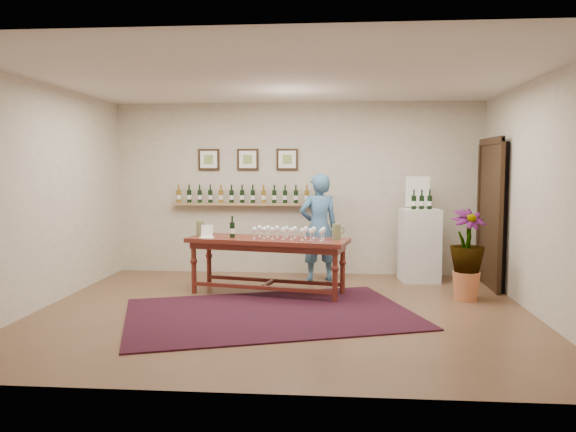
# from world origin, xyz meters

# --- Properties ---
(ground) EXTENTS (6.00, 6.00, 0.00)m
(ground) POSITION_xyz_m (0.00, 0.00, 0.00)
(ground) COLOR brown
(ground) RESTS_ON ground
(room_shell) EXTENTS (6.00, 6.00, 6.00)m
(room_shell) POSITION_xyz_m (2.11, 1.86, 1.12)
(room_shell) COLOR beige
(room_shell) RESTS_ON ground
(rug) EXTENTS (3.88, 3.17, 0.02)m
(rug) POSITION_xyz_m (-0.14, -0.14, 0.01)
(rug) COLOR #4E0E0E
(rug) RESTS_ON ground
(tasting_table) EXTENTS (2.30, 1.14, 0.78)m
(tasting_table) POSITION_xyz_m (-0.29, 0.92, 0.66)
(tasting_table) COLOR #4F1A13
(tasting_table) RESTS_ON ground
(table_glasses) EXTENTS (1.26, 0.49, 0.17)m
(table_glasses) POSITION_xyz_m (0.01, 0.90, 0.87)
(table_glasses) COLOR white
(table_glasses) RESTS_ON tasting_table
(table_bottles) EXTENTS (0.28, 0.19, 0.28)m
(table_bottles) POSITION_xyz_m (-0.79, 1.00, 0.92)
(table_bottles) COLOR black
(table_bottles) RESTS_ON tasting_table
(pitcher_left) EXTENTS (0.16, 0.16, 0.21)m
(pitcher_left) POSITION_xyz_m (-1.29, 1.15, 0.89)
(pitcher_left) COLOR #646C43
(pitcher_left) RESTS_ON tasting_table
(pitcher_right) EXTENTS (0.15, 0.15, 0.21)m
(pitcher_right) POSITION_xyz_m (0.65, 0.85, 0.89)
(pitcher_right) COLOR #646C43
(pitcher_right) RESTS_ON tasting_table
(menu_card) EXTENTS (0.20, 0.15, 0.18)m
(menu_card) POSITION_xyz_m (-1.14, 0.94, 0.87)
(menu_card) COLOR white
(menu_card) RESTS_ON tasting_table
(display_pedestal) EXTENTS (0.61, 0.61, 1.12)m
(display_pedestal) POSITION_xyz_m (1.93, 2.02, 0.56)
(display_pedestal) COLOR silver
(display_pedestal) RESTS_ON ground
(pedestal_bottles) EXTENTS (0.28, 0.10, 0.27)m
(pedestal_bottles) POSITION_xyz_m (1.94, 1.95, 1.25)
(pedestal_bottles) COLOR black
(pedestal_bottles) RESTS_ON display_pedestal
(info_sign) EXTENTS (0.38, 0.05, 0.52)m
(info_sign) POSITION_xyz_m (1.91, 2.19, 1.38)
(info_sign) COLOR white
(info_sign) RESTS_ON display_pedestal
(potted_plant) EXTENTS (0.69, 0.69, 1.04)m
(potted_plant) POSITION_xyz_m (2.36, 0.78, 0.61)
(potted_plant) COLOR #BF693F
(potted_plant) RESTS_ON ground
(person) EXTENTS (0.69, 0.55, 1.66)m
(person) POSITION_xyz_m (0.38, 1.88, 0.83)
(person) COLOR #3D6892
(person) RESTS_ON ground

